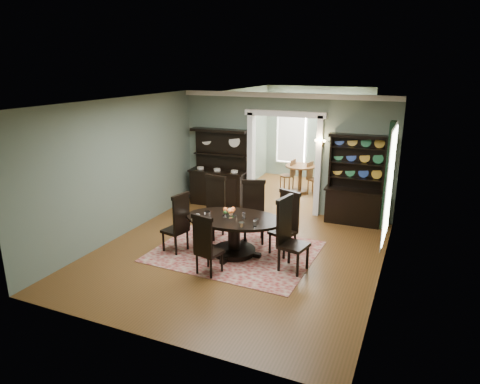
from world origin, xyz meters
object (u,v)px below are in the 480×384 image
(sideboard, at_px, (219,179))
(welsh_dresser, at_px, (354,192))
(dining_table, at_px, (234,229))
(parlor_table, at_px, (300,175))

(sideboard, xyz_separation_m, welsh_dresser, (3.59, 0.01, 0.06))
(dining_table, height_order, sideboard, sideboard)
(sideboard, height_order, welsh_dresser, welsh_dresser)
(dining_table, height_order, parlor_table, parlor_table)
(sideboard, height_order, parlor_table, sideboard)
(dining_table, height_order, welsh_dresser, welsh_dresser)
(dining_table, distance_m, parlor_table, 4.70)
(sideboard, distance_m, parlor_table, 2.61)
(welsh_dresser, relative_size, parlor_table, 2.40)
(welsh_dresser, bearing_deg, sideboard, 178.74)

